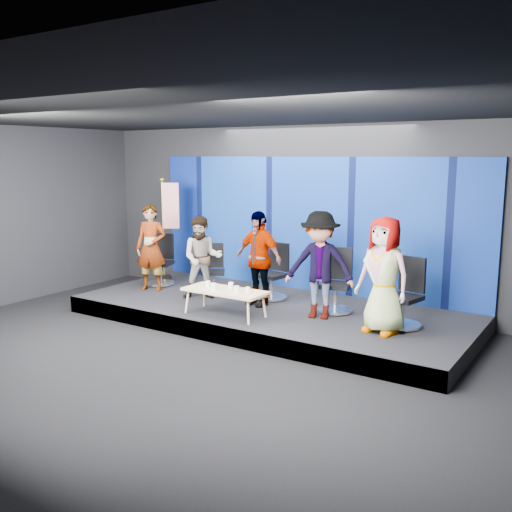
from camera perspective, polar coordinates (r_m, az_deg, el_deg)
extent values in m
plane|color=black|center=(8.32, -7.85, -10.62)|extent=(10.00, 10.00, 0.00)
cube|color=black|center=(11.18, 5.46, 3.96)|extent=(10.00, 0.02, 3.50)
cube|color=black|center=(7.81, -8.48, 14.18)|extent=(10.00, 8.00, 0.02)
cube|color=black|center=(10.19, 1.38, -5.76)|extent=(7.00, 3.00, 0.30)
cube|color=#071458|center=(11.15, 5.33, 3.17)|extent=(7.00, 0.08, 2.60)
cylinder|color=silver|center=(11.88, -9.54, -2.72)|extent=(0.75, 0.75, 0.06)
cylinder|color=silver|center=(11.84, -9.57, -1.66)|extent=(0.07, 0.07, 0.39)
cube|color=black|center=(11.80, -9.60, -0.73)|extent=(0.60, 0.60, 0.07)
cube|color=black|center=(11.96, -9.22, 0.99)|extent=(0.42, 0.19, 0.54)
imported|color=black|center=(11.32, -10.45, 0.82)|extent=(0.72, 0.59, 1.69)
cylinder|color=silver|center=(11.07, -4.26, -3.56)|extent=(0.74, 0.74, 0.05)
cylinder|color=silver|center=(11.03, -4.28, -2.53)|extent=(0.06, 0.06, 0.35)
cube|color=black|center=(10.99, -4.29, -1.63)|extent=(0.59, 0.59, 0.06)
cube|color=black|center=(11.15, -4.26, 0.07)|extent=(0.35, 0.26, 0.49)
imported|color=black|center=(10.53, -5.40, -0.18)|extent=(0.94, 0.90, 1.53)
cylinder|color=silver|center=(10.58, 1.55, -4.17)|extent=(0.66, 0.66, 0.06)
cylinder|color=silver|center=(10.52, 1.56, -2.99)|extent=(0.07, 0.07, 0.39)
cube|color=black|center=(10.48, 1.56, -1.96)|extent=(0.53, 0.53, 0.07)
cube|color=black|center=(10.60, 2.37, -0.07)|extent=(0.43, 0.11, 0.53)
imported|color=black|center=(10.03, 0.23, -0.22)|extent=(1.03, 0.55, 1.67)
cylinder|color=silver|center=(9.80, 7.91, -5.40)|extent=(0.73, 0.73, 0.06)
cylinder|color=silver|center=(9.74, 7.94, -4.08)|extent=(0.07, 0.07, 0.41)
cube|color=black|center=(9.69, 7.97, -2.92)|extent=(0.58, 0.58, 0.07)
cube|color=black|center=(9.86, 8.32, -0.72)|extent=(0.45, 0.15, 0.56)
imported|color=black|center=(9.26, 6.39, -0.91)|extent=(1.24, 0.88, 1.75)
cylinder|color=silver|center=(9.16, 14.35, -6.72)|extent=(0.73, 0.73, 0.06)
cylinder|color=silver|center=(9.10, 14.42, -5.31)|extent=(0.07, 0.07, 0.41)
cube|color=black|center=(9.05, 14.47, -4.07)|extent=(0.58, 0.58, 0.07)
cube|color=black|center=(9.18, 15.35, -1.77)|extent=(0.45, 0.15, 0.56)
imported|color=black|center=(8.63, 12.64, -1.89)|extent=(0.96, 0.73, 1.75)
cube|color=tan|center=(9.45, -3.13, -3.51)|extent=(1.41, 0.60, 0.04)
cylinder|color=tan|center=(9.69, -6.90, -4.54)|extent=(0.04, 0.04, 0.39)
cylinder|color=tan|center=(10.04, -5.20, -4.00)|extent=(0.04, 0.04, 0.39)
cylinder|color=tan|center=(8.97, -0.78, -5.66)|extent=(0.04, 0.04, 0.39)
cylinder|color=tan|center=(9.35, 0.81, -5.01)|extent=(0.04, 0.04, 0.39)
cylinder|color=silver|center=(9.67, -4.82, -2.79)|extent=(0.08, 0.08, 0.10)
cylinder|color=silver|center=(9.44, -4.26, -3.06)|extent=(0.09, 0.09, 0.11)
cylinder|color=silver|center=(9.53, -2.54, -2.94)|extent=(0.08, 0.08, 0.10)
cylinder|color=silver|center=(9.29, -1.94, -3.30)|extent=(0.08, 0.08, 0.09)
cylinder|color=silver|center=(9.25, -0.82, -3.38)|extent=(0.07, 0.07, 0.08)
cylinder|color=black|center=(12.38, -9.14, -2.12)|extent=(0.29, 0.29, 0.09)
cylinder|color=#B29C39|center=(12.21, -9.27, 2.67)|extent=(0.04, 0.04, 1.99)
sphere|color=#B29C39|center=(12.12, -9.41, 7.56)|extent=(0.10, 0.10, 0.10)
cube|color=red|center=(12.10, -8.52, 5.00)|extent=(0.33, 0.22, 0.95)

